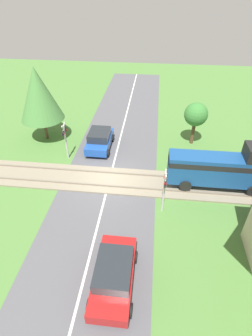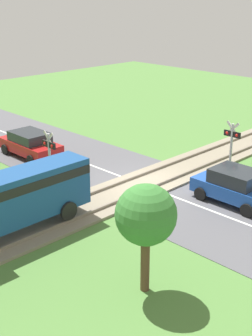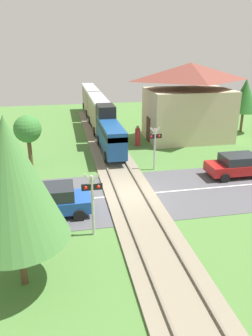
{
  "view_description": "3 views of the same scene",
  "coord_description": "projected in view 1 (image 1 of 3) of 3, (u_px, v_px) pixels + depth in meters",
  "views": [
    {
      "loc": [
        13.76,
        2.71,
        11.49
      ],
      "look_at": [
        0.0,
        1.16,
        1.2
      ],
      "focal_mm": 28.0,
      "sensor_mm": 36.0,
      "label": 1
    },
    {
      "loc": [
        -14.11,
        15.13,
        8.73
      ],
      "look_at": [
        0.0,
        1.16,
        1.2
      ],
      "focal_mm": 50.0,
      "sensor_mm": 36.0,
      "label": 2
    },
    {
      "loc": [
        -3.46,
        -16.25,
        8.01
      ],
      "look_at": [
        0.0,
        1.16,
        1.2
      ],
      "focal_mm": 35.0,
      "sensor_mm": 36.0,
      "label": 3
    }
  ],
  "objects": [
    {
      "name": "ground_plane",
      "position": [
        109.0,
        181.0,
        18.07
      ],
      "size": [
        60.0,
        60.0,
        0.0
      ],
      "primitive_type": "plane",
      "color": "#4C7A38"
    },
    {
      "name": "road_surface",
      "position": [
        109.0,
        181.0,
        18.06
      ],
      "size": [
        48.0,
        6.4,
        0.02
      ],
      "color": "#515156",
      "rests_on": "ground_plane"
    },
    {
      "name": "track_bed",
      "position": [
        109.0,
        180.0,
        18.03
      ],
      "size": [
        2.8,
        48.0,
        0.24
      ],
      "color": "gray",
      "rests_on": "ground_plane"
    },
    {
      "name": "car_near_crossing",
      "position": [
        100.0,
        139.0,
        21.03
      ],
      "size": [
        3.64,
        1.91,
        1.53
      ],
      "color": "#1E4CA8",
      "rests_on": "ground_plane"
    },
    {
      "name": "car_far_side",
      "position": [
        114.0,
        274.0,
        11.64
      ],
      "size": [
        3.97,
        1.88,
        1.43
      ],
      "color": "#A81919",
      "rests_on": "ground_plane"
    },
    {
      "name": "crossing_signal_west_approach",
      "position": [
        65.0,
        137.0,
        19.19
      ],
      "size": [
        0.9,
        0.18,
        2.94
      ],
      "color": "#B7B7B7",
      "rests_on": "ground_plane"
    },
    {
      "name": "crossing_signal_east_approach",
      "position": [
        164.0,
        187.0,
        14.69
      ],
      "size": [
        0.9,
        0.18,
        2.94
      ],
      "color": "#B7B7B7",
      "rests_on": "ground_plane"
    },
    {
      "name": "tree_roadside_hedge",
      "position": [
        196.0,
        115.0,
        20.6
      ],
      "size": [
        1.85,
        1.85,
        3.53
      ],
      "color": "brown",
      "rests_on": "ground_plane"
    },
    {
      "name": "tree_beyond_track",
      "position": [
        38.0,
        94.0,
        20.38
      ],
      "size": [
        3.48,
        3.48,
        6.06
      ],
      "color": "brown",
      "rests_on": "ground_plane"
    }
  ]
}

